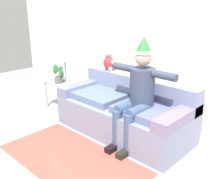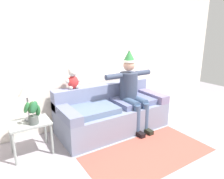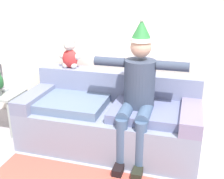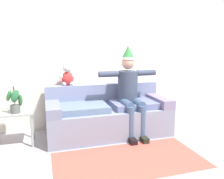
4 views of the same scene
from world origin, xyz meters
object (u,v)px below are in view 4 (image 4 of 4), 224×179
couch (107,114)px  potted_plant (15,101)px  side_table (14,117)px  table_lamp (13,81)px  person_seated (130,89)px  teddy_bear (67,76)px

couch → potted_plant: potted_plant is taller
potted_plant → couch: bearing=6.4°
side_table → table_lamp: 0.54m
table_lamp → potted_plant: bearing=-81.4°
couch → side_table: size_ratio=3.54×
couch → table_lamp: size_ratio=3.60×
table_lamp → potted_plant: 0.33m
couch → table_lamp: table_lamp is taller
potted_plant → side_table: bearing=118.1°
person_seated → table_lamp: person_seated is taller
teddy_bear → potted_plant: size_ratio=1.02×
teddy_bear → side_table: (-0.87, -0.37, -0.55)m
person_seated → table_lamp: (-1.83, 0.18, 0.19)m
potted_plant → table_lamp: bearing=98.6°
side_table → person_seated: bearing=-2.8°
teddy_bear → table_lamp: bearing=-161.6°
person_seated → couch: bearing=155.0°
person_seated → potted_plant: size_ratio=4.12×
side_table → potted_plant: 0.28m
couch → person_seated: person_seated is taller
couch → table_lamp: (-1.48, 0.02, 0.65)m
couch → teddy_bear: bearing=154.8°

